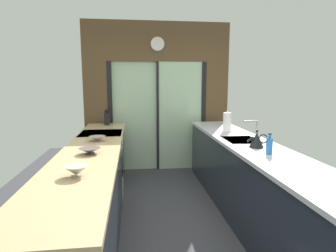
{
  "coord_description": "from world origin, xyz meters",
  "views": [
    {
      "loc": [
        -0.45,
        -2.76,
        1.63
      ],
      "look_at": [
        0.02,
        0.98,
        1.04
      ],
      "focal_mm": 30.06,
      "sensor_mm": 36.0,
      "label": 1
    }
  ],
  "objects": [
    {
      "name": "sink_faucet",
      "position": [
        1.06,
        0.55,
        1.08
      ],
      "size": [
        0.19,
        0.02,
        0.24
      ],
      "color": "#B7BABC",
      "rests_on": "right_counter_run"
    },
    {
      "name": "ground_plane",
      "position": [
        0.0,
        0.6,
        -0.01
      ],
      "size": [
        5.04,
        7.6,
        0.02
      ],
      "primitive_type": "cube",
      "color": "#38383D"
    },
    {
      "name": "oven_range",
      "position": [
        -0.91,
        1.25,
        0.46
      ],
      "size": [
        0.6,
        0.6,
        0.92
      ],
      "color": "#B7BABC",
      "rests_on": "ground_plane"
    },
    {
      "name": "mixing_bowl_far",
      "position": [
        -0.89,
        0.67,
        0.95
      ],
      "size": [
        0.2,
        0.2,
        0.06
      ],
      "color": "gray",
      "rests_on": "left_counter_run"
    },
    {
      "name": "back_wall_unit",
      "position": [
        0.0,
        2.4,
        1.52
      ],
      "size": [
        2.64,
        0.12,
        2.7
      ],
      "color": "brown",
      "rests_on": "ground_plane"
    },
    {
      "name": "knife_block",
      "position": [
        -0.89,
        2.02,
        1.02
      ],
      "size": [
        0.08,
        0.14,
        0.27
      ],
      "color": "black",
      "rests_on": "left_counter_run"
    },
    {
      "name": "kettle",
      "position": [
        0.89,
        0.12,
        1.01
      ],
      "size": [
        0.24,
        0.16,
        0.2
      ],
      "color": "black",
      "rests_on": "right_counter_run"
    },
    {
      "name": "right_counter_run",
      "position": [
        0.91,
        0.3,
        0.46
      ],
      "size": [
        0.62,
        3.8,
        0.92
      ],
      "color": "#1E232D",
      "rests_on": "ground_plane"
    },
    {
      "name": "left_counter_run",
      "position": [
        -0.91,
        0.13,
        0.47
      ],
      "size": [
        0.62,
        3.8,
        0.92
      ],
      "color": "#1E232D",
      "rests_on": "ground_plane"
    },
    {
      "name": "mixing_bowl_near",
      "position": [
        -0.89,
        -0.63,
        0.96
      ],
      "size": [
        0.19,
        0.19,
        0.08
      ],
      "color": "gray",
      "rests_on": "left_counter_run"
    },
    {
      "name": "soap_bottle",
      "position": [
        0.89,
        -0.18,
        1.01
      ],
      "size": [
        0.06,
        0.06,
        0.22
      ],
      "color": "#286BB7",
      "rests_on": "right_counter_run"
    },
    {
      "name": "mixing_bowl_mid",
      "position": [
        -0.89,
        0.05,
        0.95
      ],
      "size": [
        0.22,
        0.22,
        0.06
      ],
      "color": "#514C47",
      "rests_on": "left_counter_run"
    },
    {
      "name": "paper_towel_roll",
      "position": [
        0.89,
        1.11,
        1.06
      ],
      "size": [
        0.13,
        0.13,
        0.31
      ],
      "color": "#B7BABC",
      "rests_on": "right_counter_run"
    }
  ]
}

